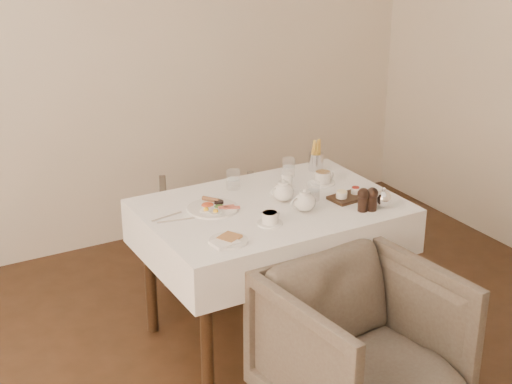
{
  "coord_description": "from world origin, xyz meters",
  "views": [
    {
      "loc": [
        -1.54,
        -2.15,
        2.3
      ],
      "look_at": [
        0.26,
        1.03,
        0.82
      ],
      "focal_mm": 55.0,
      "sensor_mm": 36.0,
      "label": 1
    }
  ],
  "objects_px": {
    "table": "(271,226)",
    "teapot_centre": "(283,190)",
    "armchair_near": "(361,346)",
    "breakfast_plate": "(213,207)",
    "armchair_far": "(211,229)"
  },
  "relations": [
    {
      "from": "table",
      "to": "teapot_centre",
      "type": "height_order",
      "value": "teapot_centre"
    },
    {
      "from": "armchair_near",
      "to": "breakfast_plate",
      "type": "distance_m",
      "value": 1.0
    },
    {
      "from": "armchair_near",
      "to": "breakfast_plate",
      "type": "bearing_deg",
      "value": 103.56
    },
    {
      "from": "teapot_centre",
      "to": "breakfast_plate",
      "type": "bearing_deg",
      "value": 164.86
    },
    {
      "from": "teapot_centre",
      "to": "armchair_near",
      "type": "bearing_deg",
      "value": -96.08
    },
    {
      "from": "breakfast_plate",
      "to": "teapot_centre",
      "type": "bearing_deg",
      "value": -23.0
    },
    {
      "from": "armchair_near",
      "to": "teapot_centre",
      "type": "height_order",
      "value": "teapot_centre"
    },
    {
      "from": "armchair_near",
      "to": "teapot_centre",
      "type": "relative_size",
      "value": 5.07
    },
    {
      "from": "armchair_near",
      "to": "breakfast_plate",
      "type": "xyz_separation_m",
      "value": [
        -0.3,
        0.87,
        0.41
      ]
    },
    {
      "from": "table",
      "to": "teapot_centre",
      "type": "relative_size",
      "value": 8.37
    },
    {
      "from": "armchair_near",
      "to": "armchair_far",
      "type": "bearing_deg",
      "value": 83.37
    },
    {
      "from": "table",
      "to": "breakfast_plate",
      "type": "xyz_separation_m",
      "value": [
        -0.28,
        0.1,
        0.13
      ]
    },
    {
      "from": "armchair_near",
      "to": "armchair_far",
      "type": "distance_m",
      "value": 1.58
    },
    {
      "from": "table",
      "to": "armchair_near",
      "type": "xyz_separation_m",
      "value": [
        0.02,
        -0.77,
        -0.29
      ]
    },
    {
      "from": "armchair_far",
      "to": "breakfast_plate",
      "type": "relative_size",
      "value": 2.41
    }
  ]
}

